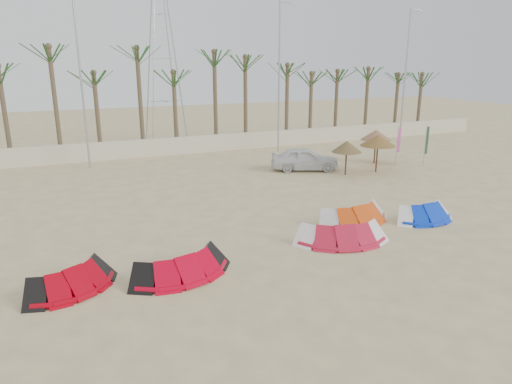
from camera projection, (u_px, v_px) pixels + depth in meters
name	position (u px, v px, depth m)	size (l,w,h in m)	color
ground	(328.00, 276.00, 15.14)	(120.00, 120.00, 0.00)	#D7C382
boundary_wall	(171.00, 146.00, 34.33)	(60.00, 0.30, 1.30)	beige
palm_line	(171.00, 66.00, 34.30)	(52.00, 4.00, 7.70)	brown
lamp_b	(81.00, 78.00, 28.86)	(1.25, 0.14, 11.00)	#A5A8AD
lamp_c	(280.00, 76.00, 34.23)	(1.25, 0.14, 11.00)	#A5A8AD
lamp_d	(406.00, 74.00, 38.84)	(1.25, 0.14, 11.00)	#A5A8AD
pylon	(167.00, 141.00, 40.18)	(3.00, 3.00, 14.00)	#A5A8AD
kite_red_left	(72.00, 275.00, 14.24)	(3.42, 2.58, 0.90)	#A5000E
kite_red_mid	(179.00, 262.00, 15.20)	(3.74, 2.24, 0.90)	#BF0019
kite_red_right	(337.00, 230.00, 17.98)	(3.88, 2.35, 0.90)	red
kite_orange	(351.00, 211.00, 20.26)	(3.70, 1.87, 0.90)	#DD480E
kite_blue	(421.00, 210.00, 20.39)	(2.92, 1.56, 0.90)	#0831D1
parasol_left	(347.00, 147.00, 27.93)	(1.86, 1.86, 2.15)	#4C331E
parasol_mid	(378.00, 140.00, 28.59)	(2.25, 2.25, 2.40)	#4C331E
parasol_right	(376.00, 135.00, 31.18)	(2.09, 2.09, 2.32)	#4C331E
flag_pink	(399.00, 141.00, 31.19)	(0.44, 0.17, 2.61)	#A5A8AD
flag_green	(427.00, 142.00, 30.22)	(0.44, 0.19, 2.83)	#A5A8AD
car	(305.00, 159.00, 29.49)	(1.74, 4.34, 1.48)	white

